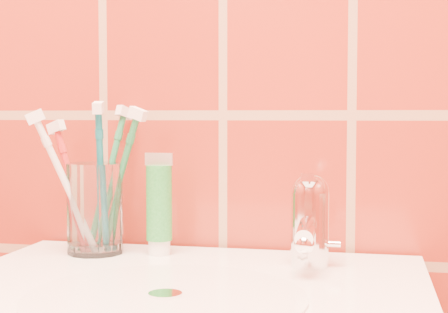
# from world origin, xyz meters

# --- Properties ---
(glass_tumbler) EXTENTS (0.10, 0.10, 0.13)m
(glass_tumbler) POSITION_xyz_m (-0.16, 1.12, 0.91)
(glass_tumbler) COLOR white
(glass_tumbler) RESTS_ON pedestal_sink
(toothpaste_tube) EXTENTS (0.04, 0.04, 0.14)m
(toothpaste_tube) POSITION_xyz_m (-0.07, 1.12, 0.92)
(toothpaste_tube) COLOR white
(toothpaste_tube) RESTS_ON pedestal_sink
(faucet) EXTENTS (0.05, 0.11, 0.12)m
(faucet) POSITION_xyz_m (0.14, 1.09, 0.91)
(faucet) COLOR white
(faucet) RESTS_ON pedestal_sink
(toothbrush_0) EXTENTS (0.05, 0.09, 0.22)m
(toothbrush_0) POSITION_xyz_m (-0.15, 1.10, 0.95)
(toothbrush_0) COLOR #0D6672
(toothbrush_0) RESTS_ON glass_tumbler
(toothbrush_1) EXTENTS (0.12, 0.11, 0.21)m
(toothbrush_1) POSITION_xyz_m (-0.13, 1.12, 0.95)
(toothbrush_1) COLOR #1C6C3C
(toothbrush_1) RESTS_ON glass_tumbler
(toothbrush_2) EXTENTS (0.17, 0.15, 0.21)m
(toothbrush_2) POSITION_xyz_m (-0.19, 1.09, 0.95)
(toothbrush_2) COLOR silver
(toothbrush_2) RESTS_ON glass_tumbler
(toothbrush_3) EXTENTS (0.12, 0.15, 0.23)m
(toothbrush_3) POSITION_xyz_m (-0.16, 1.15, 0.95)
(toothbrush_3) COLOR #1E7346
(toothbrush_3) RESTS_ON glass_tumbler
(toothbrush_4) EXTENTS (0.12, 0.11, 0.19)m
(toothbrush_4) POSITION_xyz_m (-0.20, 1.12, 0.94)
(toothbrush_4) COLOR #AE2525
(toothbrush_4) RESTS_ON glass_tumbler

